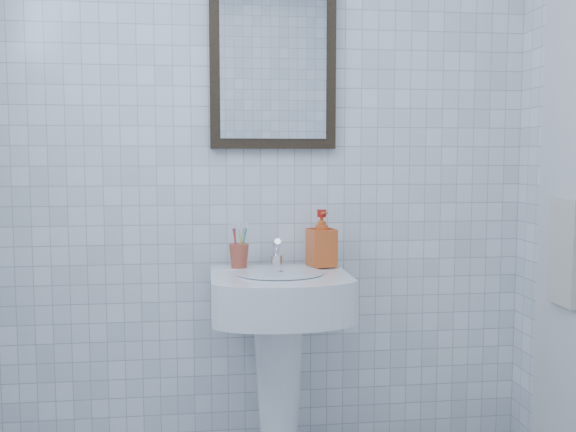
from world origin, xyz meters
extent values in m
cube|color=white|center=(0.00, 1.20, 1.25)|extent=(2.20, 0.02, 2.50)
cone|color=white|center=(0.05, 1.01, 0.32)|extent=(0.20, 0.20, 0.64)
cube|color=white|center=(0.05, 0.96, 0.70)|extent=(0.51, 0.36, 0.15)
cube|color=white|center=(0.05, 1.10, 0.77)|extent=(0.51, 0.09, 0.03)
cylinder|color=white|center=(0.05, 0.93, 0.78)|extent=(0.32, 0.32, 0.01)
cylinder|color=silver|center=(0.05, 1.08, 0.80)|extent=(0.05, 0.05, 0.05)
cylinder|color=silver|center=(0.05, 1.06, 0.86)|extent=(0.02, 0.09, 0.08)
cylinder|color=silver|center=(0.05, 1.10, 0.84)|extent=(0.03, 0.05, 0.09)
imported|color=red|center=(0.23, 1.08, 0.89)|extent=(0.12, 0.12, 0.22)
cube|color=black|center=(0.05, 1.18, 1.55)|extent=(0.50, 0.04, 0.62)
cube|color=silver|center=(0.05, 1.16, 1.55)|extent=(0.42, 0.00, 0.54)
torus|color=silver|center=(1.06, 0.73, 1.05)|extent=(0.01, 0.18, 0.18)
cube|color=beige|center=(1.04, 0.73, 0.87)|extent=(0.03, 0.16, 0.38)
camera|label=1|loc=(-0.22, -1.38, 1.20)|focal=40.00mm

